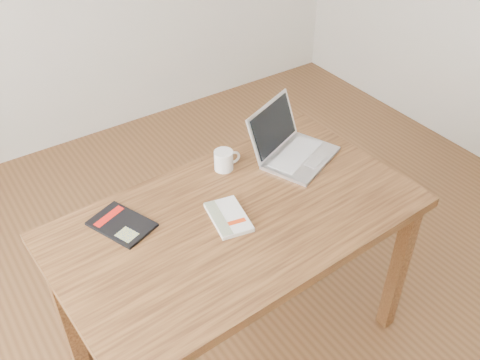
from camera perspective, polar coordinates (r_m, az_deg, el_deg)
room at (r=1.56m, az=1.04°, el=12.44°), size 4.04×4.04×2.70m
desk at (r=1.98m, az=-0.22°, el=-5.72°), size 1.35×0.82×0.75m
white_guidebook at (r=1.90m, az=-1.24°, el=-3.97°), size 0.16×0.21×0.02m
black_guidebook at (r=1.92m, az=-12.51°, el=-4.63°), size 0.21×0.25×0.01m
laptop at (r=2.19m, az=5.43°, el=3.60°), size 0.39×0.37×0.21m
coffee_mug at (r=2.11m, az=-1.69°, el=2.17°), size 0.11×0.08×0.08m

